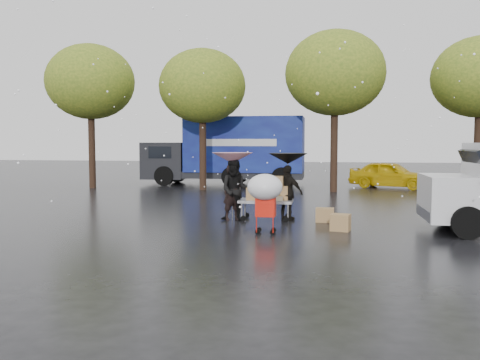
% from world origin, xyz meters
% --- Properties ---
extents(ground, '(90.00, 90.00, 0.00)m').
position_xyz_m(ground, '(0.00, 0.00, 0.00)').
color(ground, black).
rests_on(ground, ground).
extents(person_pink, '(0.69, 0.66, 1.59)m').
position_xyz_m(person_pink, '(-0.44, 1.14, 0.80)').
color(person_pink, black).
rests_on(person_pink, ground).
extents(person_middle, '(0.88, 0.71, 1.74)m').
position_xyz_m(person_middle, '(-0.34, 1.02, 0.87)').
color(person_middle, black).
rests_on(person_middle, ground).
extents(person_black, '(1.00, 0.72, 1.57)m').
position_xyz_m(person_black, '(1.11, 1.31, 0.79)').
color(person_black, black).
rests_on(person_black, ground).
extents(umbrella_pink, '(1.16, 1.16, 1.92)m').
position_xyz_m(umbrella_pink, '(-0.44, 1.14, 1.77)').
color(umbrella_pink, '#4C4C4C').
rests_on(umbrella_pink, ground).
extents(umbrella_black, '(1.11, 1.11, 1.91)m').
position_xyz_m(umbrella_black, '(1.11, 1.31, 1.75)').
color(umbrella_black, '#4C4C4C').
rests_on(umbrella_black, ground).
extents(vendor_cart, '(1.52, 0.80, 1.27)m').
position_xyz_m(vendor_cart, '(0.58, 1.26, 0.73)').
color(vendor_cart, slate).
rests_on(vendor_cart, ground).
extents(shopping_cart, '(0.84, 0.84, 1.46)m').
position_xyz_m(shopping_cart, '(0.75, -0.98, 1.06)').
color(shopping_cart, red).
rests_on(shopping_cart, ground).
extents(blue_truck, '(8.30, 2.60, 3.50)m').
position_xyz_m(blue_truck, '(-2.82, 12.98, 1.76)').
color(blue_truck, '#0C0B5D').
rests_on(blue_truck, ground).
extents(box_ground_near, '(0.54, 0.47, 0.42)m').
position_xyz_m(box_ground_near, '(2.55, -0.15, 0.21)').
color(box_ground_near, olive).
rests_on(box_ground_near, ground).
extents(box_ground_far, '(0.51, 0.40, 0.39)m').
position_xyz_m(box_ground_far, '(2.15, 1.23, 0.19)').
color(box_ground_far, olive).
rests_on(box_ground_far, ground).
extents(yellow_taxi, '(4.14, 2.89, 1.31)m').
position_xyz_m(yellow_taxi, '(5.22, 12.37, 0.65)').
color(yellow_taxi, gold).
rests_on(yellow_taxi, ground).
extents(tree_row, '(21.60, 4.40, 7.12)m').
position_xyz_m(tree_row, '(-0.47, 10.00, 5.02)').
color(tree_row, black).
rests_on(tree_row, ground).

